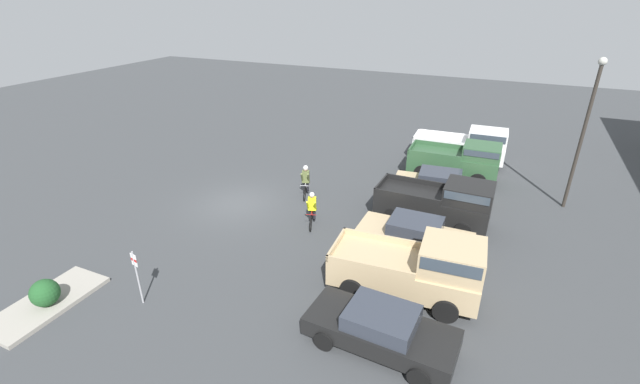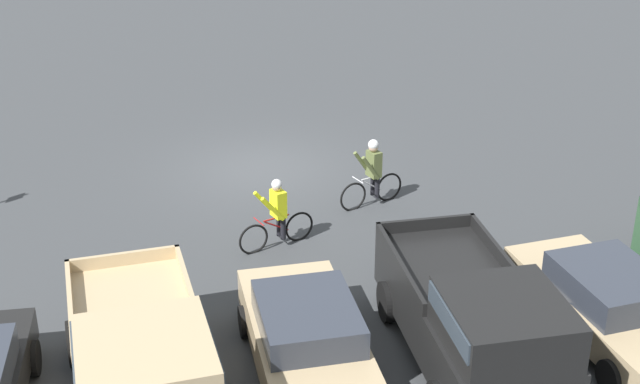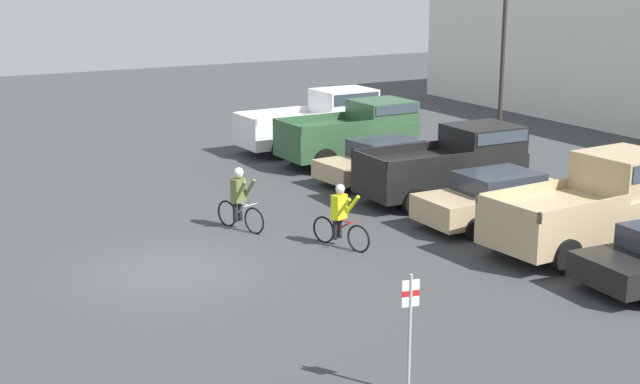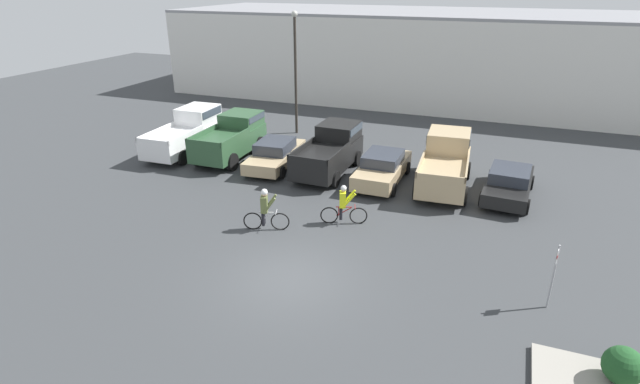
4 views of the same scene
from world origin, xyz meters
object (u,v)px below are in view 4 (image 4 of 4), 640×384
sedan_1 (383,168)px  shrub (623,366)px  pickup_truck_3 (446,161)px  pickup_truck_1 (232,136)px  pickup_truck_0 (188,131)px  pickup_truck_2 (331,149)px  cyclist_0 (343,205)px  cyclist_1 (265,209)px  fire_lane_sign (554,270)px  lamppost (295,64)px  sedan_0 (275,154)px  sedan_2 (509,183)px

sedan_1 → shrub: sedan_1 is taller
sedan_1 → pickup_truck_3: 2.90m
sedan_1 → pickup_truck_1: bearing=176.0°
pickup_truck_0 → pickup_truck_2: size_ratio=1.07×
pickup_truck_3 → cyclist_0: pickup_truck_3 is taller
sedan_1 → pickup_truck_3: (2.77, 0.73, 0.46)m
cyclist_1 → fire_lane_sign: 10.07m
cyclist_1 → lamppost: (-4.11, 12.25, 3.33)m
pickup_truck_0 → lamppost: 7.39m
sedan_0 → cyclist_1: cyclist_1 is taller
sedan_2 → sedan_1: bearing=-177.2°
sedan_0 → pickup_truck_2: (2.81, 0.56, 0.41)m
sedan_0 → pickup_truck_3: (8.37, 0.72, 0.48)m
pickup_truck_0 → cyclist_0: size_ratio=3.07×
cyclist_1 → pickup_truck_3: bearing=51.2°
pickup_truck_2 → cyclist_1: pickup_truck_2 is taller
pickup_truck_2 → cyclist_1: bearing=-91.0°
pickup_truck_0 → fire_lane_sign: bearing=-24.7°
pickup_truck_2 → sedan_0: bearing=-168.8°
fire_lane_sign → sedan_0: bearing=148.5°
pickup_truck_3 → pickup_truck_2: bearing=-178.3°
sedan_2 → shrub: bearing=-74.7°
pickup_truck_1 → pickup_truck_3: bearing=0.7°
cyclist_1 → shrub: cyclist_1 is taller
sedan_0 → sedan_1: 5.60m
pickup_truck_1 → sedan_0: size_ratio=1.03×
sedan_0 → sedan_2: 11.20m
sedan_2 → cyclist_1: bearing=-142.2°
cyclist_0 → fire_lane_sign: 7.96m
sedan_2 → shrub: sedan_2 is taller
cyclist_1 → fire_lane_sign: size_ratio=0.82×
sedan_2 → shrub: (2.93, -10.75, -0.06)m
pickup_truck_1 → lamppost: 6.29m
pickup_truck_2 → pickup_truck_3: size_ratio=0.98×
pickup_truck_0 → sedan_0: size_ratio=1.15×
sedan_1 → cyclist_1: bearing=-114.7°
sedan_0 → shrub: sedan_0 is taller
pickup_truck_3 → fire_lane_sign: pickup_truck_3 is taller
fire_lane_sign → shrub: fire_lane_sign is taller
pickup_truck_0 → pickup_truck_1: bearing=-1.4°
pickup_truck_3 → sedan_0: bearing=-175.1°
pickup_truck_0 → pickup_truck_3: bearing=0.3°
cyclist_0 → fire_lane_sign: fire_lane_sign is taller
cyclist_1 → fire_lane_sign: (9.96, -1.42, 0.41)m
shrub → pickup_truck_3: bearing=117.2°
cyclist_1 → lamppost: bearing=108.5°
pickup_truck_2 → cyclist_0: bearing=-65.1°
pickup_truck_3 → pickup_truck_1: bearing=-179.3°
sedan_2 → cyclist_0: size_ratio=2.59×
fire_lane_sign → lamppost: bearing=135.8°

